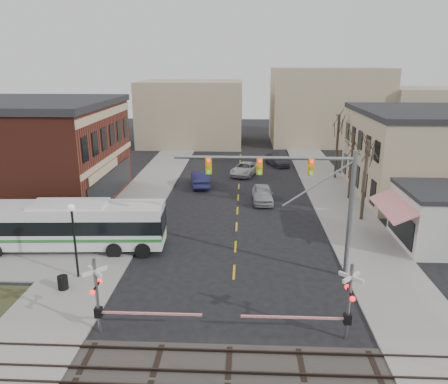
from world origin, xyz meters
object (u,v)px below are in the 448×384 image
Objects in this scene: car_c at (245,169)px; rr_crossing_west at (106,297)px; trash_bin at (63,283)px; pedestrian_near at (93,241)px; car_b at (200,179)px; car_a at (263,194)px; car_d at (277,160)px; pedestrian_far at (90,227)px; rr_crossing_east at (340,303)px; street_lamp at (73,226)px; traffic_signal_mast at (303,187)px; transit_bus at (71,225)px.

rr_crossing_west is at bearing -83.98° from car_c.
trash_bin is at bearing 134.73° from rr_crossing_west.
rr_crossing_west reaches higher than pedestrian_near.
car_b is 3.02× the size of pedestrian_near.
trash_bin is 0.16× the size of car_b.
car_b is at bearing 140.33° from car_a.
rr_crossing_west reaches higher than car_d.
car_a is 2.81× the size of pedestrian_far.
street_lamp reaches higher than rr_crossing_east.
street_lamp reaches higher than rr_crossing_west.
car_b reaches higher than car_c.
rr_crossing_east reaches higher than car_a.
car_a is 2.78× the size of pedestrian_near.
pedestrian_far is (-1.12, 7.86, 0.44)m from trash_bin.
car_b is at bearing 109.30° from rr_crossing_east.
rr_crossing_east is at bearing -80.51° from traffic_signal_mast.
trash_bin is (-3.87, 3.90, -1.44)m from rr_crossing_west.
traffic_signal_mast is 13.92m from street_lamp.
traffic_signal_mast is 22.23m from car_b.
trash_bin is at bearing 165.48° from rr_crossing_east.
rr_crossing_west reaches higher than car_c.
rr_crossing_west is at bearing 179.97° from rr_crossing_east.
pedestrian_far is at bearing 160.98° from traffic_signal_mast.
street_lamp reaches higher than transit_bus.
pedestrian_far is (-16.20, 11.77, -1.01)m from rr_crossing_east.
pedestrian_far is (-15.11, 5.21, -4.81)m from traffic_signal_mast.
traffic_signal_mast is 6.33× the size of pedestrian_far.
street_lamp reaches higher than trash_bin.
pedestrian_far is at bearing 76.36° from transit_bus.
rr_crossing_east is 3.29× the size of pedestrian_near.
rr_crossing_west is 1.00× the size of rr_crossing_east.
car_b is (-6.50, 5.20, 0.04)m from car_a.
rr_crossing_east reaches higher than trash_bin.
rr_crossing_east reaches higher than pedestrian_far.
car_a is at bearing 68.58° from rr_crossing_west.
rr_crossing_west is at bearing 76.05° from car_b.
car_b is (7.39, 16.95, -1.04)m from transit_bus.
traffic_signal_mast is 1.90× the size of rr_crossing_east.
transit_bus is at bearing 119.62° from rr_crossing_west.
transit_bus is at bearing 58.83° from pedestrian_near.
car_a is at bearing 40.23° from transit_bus.
traffic_signal_mast reaches higher than pedestrian_far.
pedestrian_far is at bearing 13.29° from pedestrian_near.
car_d is at bearing 2.92° from pedestrian_far.
car_c is (-4.51, 31.82, -1.24)m from rr_crossing_east.
traffic_signal_mast is at bearing 99.49° from rr_crossing_east.
car_a is (-1.72, 14.86, -4.97)m from traffic_signal_mast.
traffic_signal_mast is 7.66m from rr_crossing_east.
traffic_signal_mast is 2.26× the size of street_lamp.
car_d is at bearing 65.42° from street_lamp.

